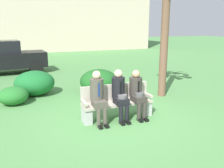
# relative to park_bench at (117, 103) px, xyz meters

# --- Properties ---
(ground_plane) EXTENTS (80.00, 80.00, 0.00)m
(ground_plane) POSITION_rel_park_bench_xyz_m (-0.02, -0.16, -0.42)
(ground_plane) COLOR #508949
(park_bench) EXTENTS (1.90, 0.44, 0.90)m
(park_bench) POSITION_rel_park_bench_xyz_m (0.00, 0.00, 0.00)
(park_bench) COLOR #B7AD9E
(park_bench) RESTS_ON ground
(seated_man_left) EXTENTS (0.34, 0.72, 1.32)m
(seated_man_left) POSITION_rel_park_bench_xyz_m (-0.56, -0.12, 0.32)
(seated_man_left) COLOR #4C473D
(seated_man_left) RESTS_ON ground
(seated_man_middle) EXTENTS (0.34, 0.72, 1.31)m
(seated_man_middle) POSITION_rel_park_bench_xyz_m (0.02, -0.13, 0.31)
(seated_man_middle) COLOR black
(seated_man_middle) RESTS_ON ground
(seated_man_right) EXTENTS (0.34, 0.72, 1.27)m
(seated_man_right) POSITION_rel_park_bench_xyz_m (0.53, -0.13, 0.29)
(seated_man_right) COLOR #38332D
(seated_man_right) RESTS_ON ground
(shrub_near_bench) EXTENTS (1.39, 1.27, 0.87)m
(shrub_near_bench) POSITION_rel_park_bench_xyz_m (-1.87, 3.05, 0.01)
(shrub_near_bench) COLOR #1B682C
(shrub_near_bench) RESTS_ON ground
(shrub_mid_lawn) EXTENTS (0.91, 0.84, 0.57)m
(shrub_mid_lawn) POSITION_rel_park_bench_xyz_m (-2.58, 2.19, -0.14)
(shrub_mid_lawn) COLOR #256F29
(shrub_mid_lawn) RESTS_ON ground
(shrub_far_lawn) EXTENTS (1.39, 1.27, 0.87)m
(shrub_far_lawn) POSITION_rel_park_bench_xyz_m (0.34, 2.49, 0.01)
(shrub_far_lawn) COLOR #1D5820
(shrub_far_lawn) RESTS_ON ground
(parked_car_near) EXTENTS (4.03, 2.01, 1.68)m
(parked_car_near) POSITION_rel_park_bench_xyz_m (-2.96, 7.59, 0.42)
(parked_car_near) COLOR black
(parked_car_near) RESTS_ON ground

